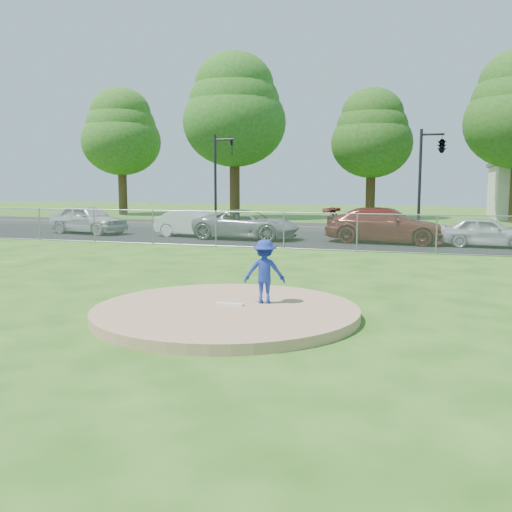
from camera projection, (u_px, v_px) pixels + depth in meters
The scene contains 18 objects.
ground at pixel (322, 257), 21.03m from camera, with size 120.00×120.00×0.00m, color #245111.
pitchers_mound at pixel (226, 312), 11.57m from camera, with size 5.40×5.40×0.20m, color #A17B58.
pitching_rubber at pixel (229, 304), 11.74m from camera, with size 0.60×0.15×0.04m, color white.
chain_link_fence at pixel (332, 232), 22.82m from camera, with size 40.00×0.06×1.50m, color gray.
parking_lot at pixel (349, 240), 27.17m from camera, with size 50.00×8.00×0.01m, color black.
street at pixel (367, 228), 34.25m from camera, with size 60.00×7.00×0.01m, color black.
tree_far_left at pixel (121, 132), 48.51m from camera, with size 6.72×6.72×10.74m.
tree_left at pixel (234, 109), 43.14m from camera, with size 7.84×7.84×12.53m.
tree_center at pixel (372, 133), 43.18m from camera, with size 6.16×6.16×9.84m.
traffic_signal_left at pixel (219, 172), 34.59m from camera, with size 1.28×0.20×5.60m.
traffic_signal_center at pixel (440, 147), 30.58m from camera, with size 1.42×2.48×5.60m.
pitcher at pixel (265, 271), 11.88m from camera, with size 0.86×0.49×1.33m, color navy.
traffic_cone at pixel (203, 232), 27.43m from camera, with size 0.34×0.34×0.66m, color #E04A0B.
parked_car_silver at pixel (88, 219), 30.51m from camera, with size 1.83×4.55×1.55m, color #B9BABE.
parked_car_white at pixel (195, 223), 28.66m from camera, with size 1.43×4.09×1.35m, color silver.
parked_car_gray at pixel (247, 224), 27.46m from camera, with size 2.36×5.11×1.42m, color gray.
parked_car_darkred at pixel (386, 225), 25.69m from camera, with size 2.23×5.48×1.59m, color maroon.
parked_car_pearl at pixel (486, 232), 24.05m from camera, with size 1.51×3.75×1.28m, color silver.
Camera 1 is at (4.03, -10.61, 2.70)m, focal length 40.00 mm.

